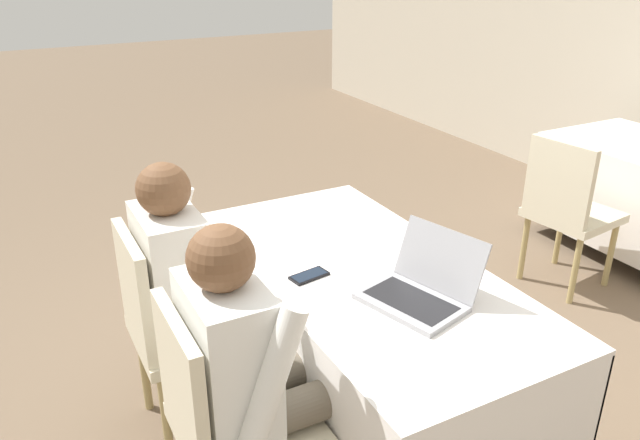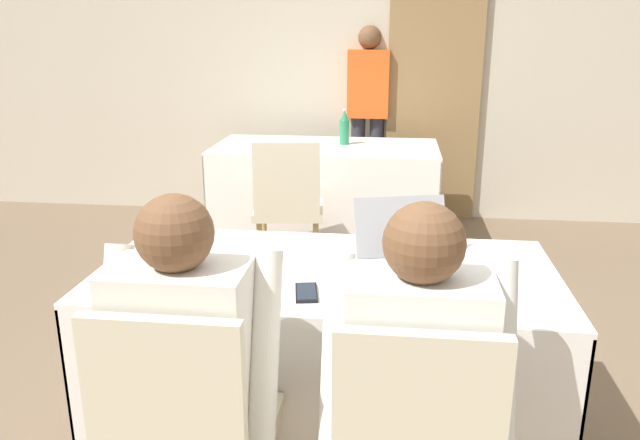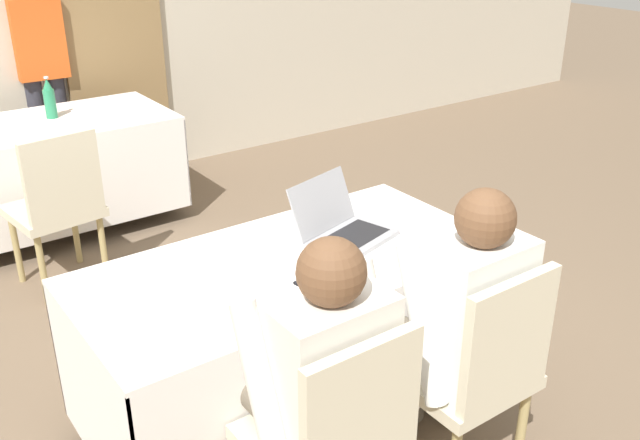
% 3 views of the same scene
% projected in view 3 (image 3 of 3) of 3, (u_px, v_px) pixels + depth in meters
% --- Properties ---
extents(ground_plane, '(24.00, 24.00, 0.00)m').
position_uv_depth(ground_plane, '(292.00, 410.00, 3.07)').
color(ground_plane, brown).
extents(wall_back, '(12.00, 0.06, 2.70)m').
position_uv_depth(wall_back, '(30.00, 4.00, 4.88)').
color(wall_back, beige).
rests_on(wall_back, ground_plane).
extents(curtain_panel, '(0.75, 0.04, 2.65)m').
position_uv_depth(curtain_panel, '(109.00, 3.00, 5.13)').
color(curtain_panel, olive).
rests_on(curtain_panel, ground_plane).
extents(conference_table_near, '(1.66, 0.81, 0.73)m').
position_uv_depth(conference_table_near, '(290.00, 299.00, 2.84)').
color(conference_table_near, white).
rests_on(conference_table_near, ground_plane).
extents(conference_table_far, '(1.66, 0.81, 0.73)m').
position_uv_depth(conference_table_far, '(39.00, 150.00, 4.52)').
color(conference_table_far, white).
rests_on(conference_table_far, ground_plane).
extents(laptop, '(0.43, 0.41, 0.23)m').
position_uv_depth(laptop, '(343.00, 228.00, 2.94)').
color(laptop, '#99999E').
rests_on(laptop, conference_table_near).
extents(cell_phone, '(0.10, 0.16, 0.01)m').
position_uv_depth(cell_phone, '(315.00, 287.00, 2.58)').
color(cell_phone, black).
rests_on(cell_phone, conference_table_near).
extents(paper_beside_laptop, '(0.22, 0.30, 0.00)m').
position_uv_depth(paper_beside_laptop, '(256.00, 294.00, 2.54)').
color(paper_beside_laptop, white).
rests_on(paper_beside_laptop, conference_table_near).
extents(water_bottle, '(0.07, 0.07, 0.27)m').
position_uv_depth(water_bottle, '(49.00, 99.00, 4.52)').
color(water_bottle, '#288456').
rests_on(water_bottle, conference_table_far).
extents(chair_near_left, '(0.44, 0.44, 0.92)m').
position_uv_depth(chair_near_left, '(335.00, 439.00, 2.17)').
color(chair_near_left, tan).
rests_on(chair_near_left, ground_plane).
extents(chair_near_right, '(0.44, 0.44, 0.92)m').
position_uv_depth(chair_near_right, '(475.00, 368.00, 2.50)').
color(chair_near_right, tan).
rests_on(chair_near_right, ground_plane).
extents(chair_far_spare, '(0.49, 0.49, 0.92)m').
position_uv_depth(chair_far_spare, '(58.00, 203.00, 3.84)').
color(chair_far_spare, tan).
rests_on(chair_far_spare, ground_plane).
extents(person_checkered_shirt, '(0.50, 0.52, 1.18)m').
position_uv_depth(person_checkered_shirt, '(315.00, 379.00, 2.18)').
color(person_checkered_shirt, '#665B4C').
rests_on(person_checkered_shirt, ground_plane).
extents(person_white_shirt, '(0.50, 0.52, 1.18)m').
position_uv_depth(person_white_shirt, '(457.00, 316.00, 2.51)').
color(person_white_shirt, '#665B4C').
rests_on(person_white_shirt, ground_plane).
extents(person_red_shirt, '(0.35, 0.21, 1.59)m').
position_uv_depth(person_red_shirt, '(42.00, 69.00, 5.04)').
color(person_red_shirt, '#33333D').
rests_on(person_red_shirt, ground_plane).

